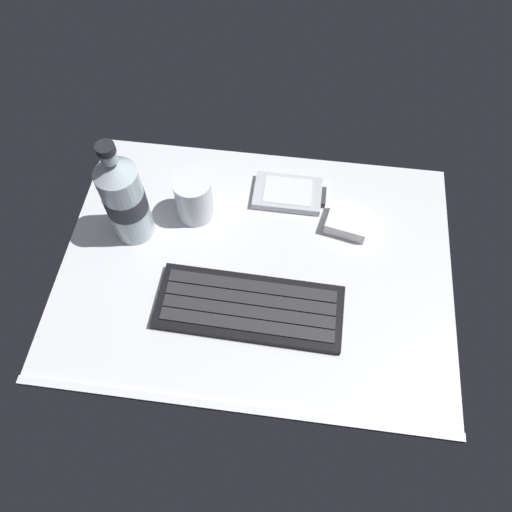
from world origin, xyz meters
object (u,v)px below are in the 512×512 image
object	(u,v)px
charger_block	(348,222)
handheld_device	(288,193)
juice_cup	(194,199)
keyboard	(250,307)
water_bottle	(124,198)

from	to	relation	value
charger_block	handheld_device	bearing A→B (deg)	153.95
juice_cup	charger_block	bearing A→B (deg)	1.05
handheld_device	charger_block	distance (cm)	11.85
handheld_device	juice_cup	world-z (taller)	juice_cup
juice_cup	charger_block	distance (cm)	26.43
handheld_device	charger_block	xyz separation A→B (cm)	(10.64, -5.20, 0.47)
juice_cup	charger_block	size ratio (longest dim) A/B	1.21
handheld_device	juice_cup	distance (cm)	16.95
handheld_device	juice_cup	size ratio (longest dim) A/B	1.51
handheld_device	keyboard	bearing A→B (deg)	-99.48
charger_block	juice_cup	bearing A→B (deg)	-178.95
charger_block	keyboard	bearing A→B (deg)	-129.30
keyboard	charger_block	xyz separation A→B (cm)	(14.46, 17.67, 0.39)
keyboard	charger_block	bearing A→B (deg)	50.70
juice_cup	water_bottle	world-z (taller)	water_bottle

